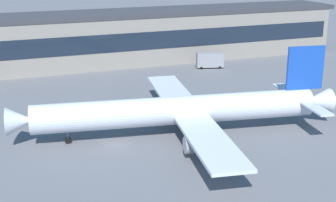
% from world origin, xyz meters
% --- Properties ---
extents(ground_plane, '(600.00, 600.00, 0.00)m').
position_xyz_m(ground_plane, '(0.00, 0.00, 0.00)').
color(ground_plane, slate).
extents(terminal_building, '(166.70, 16.30, 14.42)m').
position_xyz_m(terminal_building, '(0.00, 57.34, 7.23)').
color(terminal_building, gray).
rests_on(terminal_building, ground_plane).
extents(airliner, '(56.35, 48.72, 14.66)m').
position_xyz_m(airliner, '(11.94, -0.11, 4.49)').
color(airliner, silver).
rests_on(airliner, ground_plane).
extents(catering_truck, '(7.62, 4.34, 4.15)m').
position_xyz_m(catering_truck, '(37.91, 42.60, 2.29)').
color(catering_truck, gray).
rests_on(catering_truck, ground_plane).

